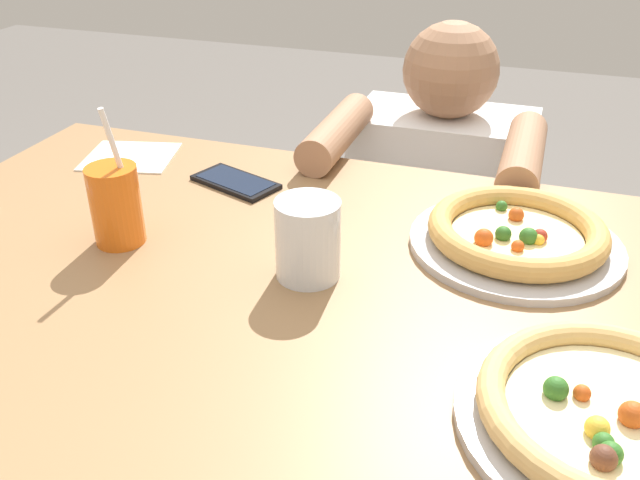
% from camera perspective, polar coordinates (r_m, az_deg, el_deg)
% --- Properties ---
extents(dining_table, '(1.30, 0.85, 0.75)m').
position_cam_1_polar(dining_table, '(0.98, -2.27, -8.75)').
color(dining_table, '#936D47').
rests_on(dining_table, ground).
extents(pizza_near, '(0.30, 0.30, 0.04)m').
position_cam_1_polar(pizza_near, '(0.75, 23.15, -13.20)').
color(pizza_near, '#B7B7BC').
rests_on(pizza_near, dining_table).
extents(pizza_far, '(0.30, 0.30, 0.05)m').
position_cam_1_polar(pizza_far, '(1.02, 16.07, 0.42)').
color(pizza_far, '#B7B7BC').
rests_on(pizza_far, dining_table).
extents(drink_cup_colored, '(0.07, 0.07, 0.21)m').
position_cam_1_polar(drink_cup_colored, '(1.02, -16.67, 2.85)').
color(drink_cup_colored, orange).
rests_on(drink_cup_colored, dining_table).
extents(water_cup_clear, '(0.09, 0.09, 0.11)m').
position_cam_1_polar(water_cup_clear, '(0.90, -1.02, 0.12)').
color(water_cup_clear, silver).
rests_on(water_cup_clear, dining_table).
extents(paper_napkin, '(0.19, 0.18, 0.00)m').
position_cam_1_polar(paper_napkin, '(1.34, -15.54, 6.72)').
color(paper_napkin, white).
rests_on(paper_napkin, dining_table).
extents(cell_phone, '(0.17, 0.12, 0.01)m').
position_cam_1_polar(cell_phone, '(1.19, -7.06, 4.83)').
color(cell_phone, black).
rests_on(cell_phone, dining_table).
extents(diner_seated, '(0.41, 0.52, 0.96)m').
position_cam_1_polar(diner_seated, '(1.62, 9.42, -0.85)').
color(diner_seated, '#333847').
rests_on(diner_seated, ground).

